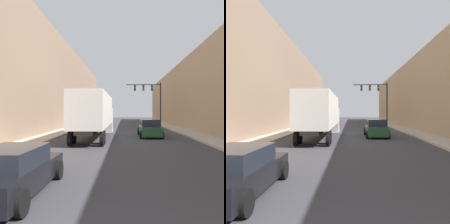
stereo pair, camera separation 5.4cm
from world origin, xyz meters
The scene contains 8 objects.
sidewalk_right centered at (7.02, 30.00, 0.07)m, with size 2.26×80.00×0.15m.
sidewalk_left centered at (-7.02, 30.00, 0.07)m, with size 2.26×80.00×0.15m.
building_right centered at (11.15, 30.00, 4.77)m, with size 6.00×80.00×9.54m.
building_left centered at (-11.15, 30.00, 6.14)m, with size 6.00×80.00×12.28m.
semi_truck centered at (-2.55, 20.66, 2.19)m, with size 2.49×14.59×3.84m.
sedan_car centered at (-3.14, 4.79, 0.65)m, with size 2.00×4.47×1.35m.
suv_car centered at (2.43, 21.29, 0.77)m, with size 2.05×4.94×1.64m.
traffic_signal_gantry centered at (4.38, 37.22, 4.88)m, with size 5.43×0.35×6.92m.
Camera 2 is at (0.11, -2.21, 2.36)m, focal length 40.00 mm.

